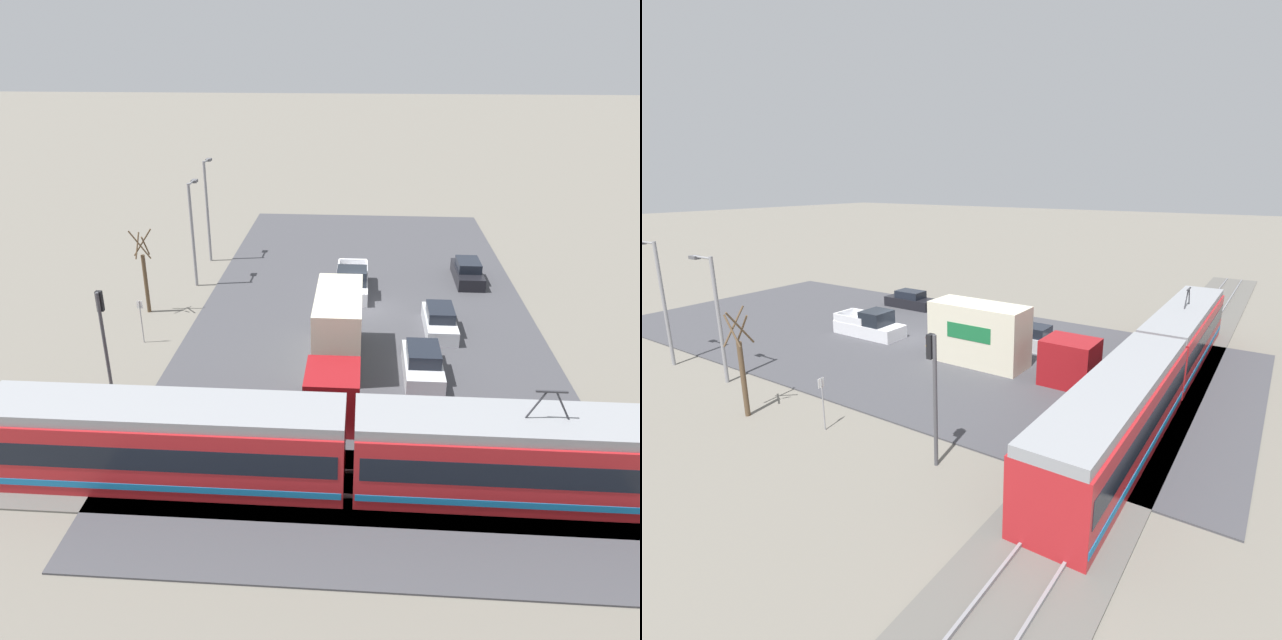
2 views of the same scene
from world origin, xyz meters
The scene contains 14 objects.
ground_plane centered at (0.00, 0.00, 0.00)m, with size 320.00×320.00×0.00m, color slate.
road_surface centered at (0.00, 0.00, 0.04)m, with size 20.38×44.25×0.08m.
rail_bed centered at (0.00, 17.15, 0.05)m, with size 74.85×4.40×0.22m.
light_rail_tram centered at (0.52, 17.15, 1.69)m, with size 27.42×2.76×4.45m.
box_truck centered at (1.38, 8.41, 1.79)m, with size 2.39×10.21×3.71m.
pickup_truck centered at (0.86, -2.45, 0.80)m, with size 2.08×5.28×1.90m.
sedan_car_0 centered at (-4.34, 3.06, 0.68)m, with size 1.72×4.48×1.46m.
sedan_car_1 centered at (-2.93, 8.48, 0.73)m, with size 1.86×4.37×1.57m.
sedan_car_2 centered at (-7.12, -5.26, 0.69)m, with size 1.78×4.61×1.48m.
traffic_light_pole centered at (11.89, 11.44, 3.49)m, with size 0.28×0.47×5.40m.
street_tree centered at (13.40, 1.43, 2.41)m, with size 1.24×1.03×5.29m.
street_lamp_near_crossing centered at (11.56, -3.42, 4.13)m, with size 0.36×1.95×7.05m.
street_lamp_mid_block centered at (11.78, -8.64, 4.37)m, with size 0.36×1.95×7.51m.
no_parking_sign centered at (12.34, 5.62, 1.51)m, with size 0.32×0.08×2.50m.
Camera 1 is at (0.29, 36.20, 15.71)m, focal length 35.00 mm.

